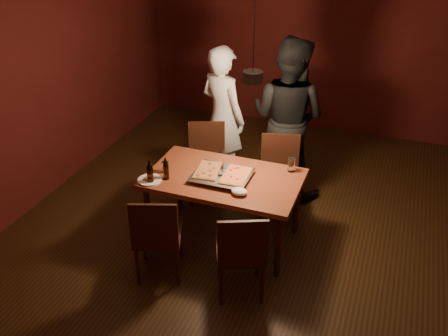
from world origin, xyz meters
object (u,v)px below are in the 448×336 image
(beer_bottle_b, at_px, (166,169))
(chair_near_left, at_px, (156,231))
(chair_far_right, at_px, (279,168))
(chair_near_right, at_px, (241,248))
(plate_slice, at_px, (150,180))
(diner_dark, at_px, (288,118))
(chair_far_left, at_px, (207,154))
(dining_table, at_px, (224,183))
(diner_white, at_px, (223,117))
(pendant_lamp, at_px, (253,76))
(beer_bottle_a, at_px, (150,172))
(pizza_tray, at_px, (222,176))

(beer_bottle_b, bearing_deg, chair_near_left, -74.16)
(chair_far_right, xyz_separation_m, chair_near_right, (0.06, -1.48, 0.00))
(plate_slice, distance_m, diner_dark, 1.82)
(chair_far_right, distance_m, chair_near_left, 1.68)
(chair_near_right, bearing_deg, chair_near_left, 159.21)
(beer_bottle_b, bearing_deg, chair_far_left, 89.05)
(beer_bottle_b, bearing_deg, dining_table, 23.80)
(dining_table, xyz_separation_m, chair_near_right, (0.43, -0.74, -0.14))
(chair_far_right, bearing_deg, plate_slice, 31.14)
(chair_far_left, distance_m, chair_far_right, 0.87)
(chair_near_left, relative_size, diner_white, 0.31)
(dining_table, relative_size, diner_white, 0.87)
(chair_near_left, xyz_separation_m, pendant_lamp, (0.58, 0.92, 1.22))
(beer_bottle_a, xyz_separation_m, diner_white, (0.19, 1.46, -0.01))
(dining_table, xyz_separation_m, diner_dark, (0.33, 1.20, 0.26))
(dining_table, distance_m, pizza_tray, 0.10)
(dining_table, relative_size, beer_bottle_a, 6.26)
(chair_far_left, bearing_deg, chair_near_left, 73.50)
(beer_bottle_a, xyz_separation_m, pendant_lamp, (0.84, 0.49, 0.89))
(chair_near_left, relative_size, pizza_tray, 0.97)
(chair_far_left, bearing_deg, pizza_tray, 99.74)
(plate_slice, bearing_deg, chair_far_left, 82.07)
(dining_table, bearing_deg, plate_slice, -153.81)
(chair_near_right, height_order, plate_slice, chair_near_right)
(plate_slice, bearing_deg, pizza_tray, 24.23)
(chair_near_right, height_order, pizza_tray, chair_near_right)
(dining_table, xyz_separation_m, beer_bottle_b, (-0.51, -0.23, 0.18))
(chair_near_left, bearing_deg, plate_slice, 103.34)
(diner_dark, bearing_deg, chair_far_right, 110.02)
(beer_bottle_b, relative_size, pendant_lamp, 0.20)
(dining_table, relative_size, plate_slice, 6.39)
(chair_far_left, bearing_deg, diner_white, -122.29)
(plate_slice, xyz_separation_m, diner_dark, (0.98, 1.52, 0.18))
(dining_table, height_order, diner_white, diner_white)
(chair_near_right, bearing_deg, pizza_tray, 98.72)
(chair_far_right, distance_m, beer_bottle_a, 1.51)
(chair_far_left, height_order, plate_slice, chair_far_left)
(plate_slice, bearing_deg, diner_white, 81.40)
(chair_near_left, bearing_deg, pendant_lamp, 38.65)
(chair_far_left, relative_size, chair_near_right, 0.99)
(chair_near_left, xyz_separation_m, diner_white, (-0.07, 1.89, 0.32))
(chair_near_right, bearing_deg, chair_far_left, 98.35)
(chair_far_right, distance_m, plate_slice, 1.49)
(chair_far_right, distance_m, diner_white, 0.95)
(diner_dark, height_order, pendant_lamp, pendant_lamp)
(chair_near_right, xyz_separation_m, diner_white, (-0.86, 1.86, 0.32))
(chair_near_left, xyz_separation_m, plate_slice, (-0.29, 0.45, 0.22))
(chair_far_left, xyz_separation_m, pizza_tray, (0.49, -0.80, 0.24))
(chair_far_right, height_order, chair_near_right, same)
(beer_bottle_a, xyz_separation_m, plate_slice, (-0.03, 0.03, -0.11))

